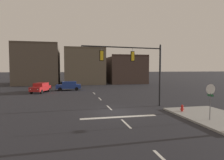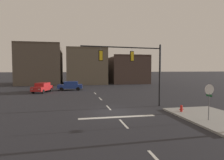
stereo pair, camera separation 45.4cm
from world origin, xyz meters
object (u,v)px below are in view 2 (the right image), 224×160
(car_lot_nearside, at_px, (42,87))
(car_lot_middle, at_px, (70,86))
(fire_hydrant, at_px, (181,110))
(signal_mast_near_side, at_px, (138,63))
(stop_sign, at_px, (209,94))

(car_lot_nearside, bearing_deg, car_lot_middle, 28.32)
(car_lot_nearside, xyz_separation_m, fire_hydrant, (14.41, -18.62, -0.53))
(signal_mast_near_side, relative_size, stop_sign, 2.98)
(stop_sign, bearing_deg, fire_hydrant, 97.83)
(car_lot_middle, bearing_deg, car_lot_nearside, -151.68)
(signal_mast_near_side, height_order, car_lot_middle, signal_mast_near_side)
(car_lot_middle, bearing_deg, stop_sign, -66.91)
(stop_sign, bearing_deg, car_lot_middle, 113.09)
(signal_mast_near_side, height_order, stop_sign, signal_mast_near_side)
(stop_sign, height_order, car_lot_nearside, stop_sign)
(stop_sign, xyz_separation_m, car_lot_middle, (-10.28, 24.12, -1.29))
(fire_hydrant, bearing_deg, car_lot_middle, 115.09)
(car_lot_nearside, relative_size, fire_hydrant, 6.33)
(signal_mast_near_side, bearing_deg, stop_sign, -61.90)
(stop_sign, distance_m, car_lot_middle, 26.25)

